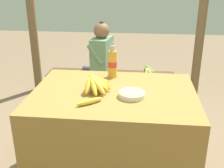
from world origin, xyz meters
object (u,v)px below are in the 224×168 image
Objects in this scene: seated_vendor at (98,59)px; support_post_far at (203,10)px; water_bottle at (112,63)px; wooden_bench at (111,79)px; banana_bunch_ripe at (96,83)px; support_post_near at (31,8)px; serving_bowl at (132,94)px; banana_bunch_green at (149,70)px; loose_banana_front at (90,101)px.

support_post_far is at bearing -150.70° from seated_vendor.
water_bottle reaches higher than wooden_bench.
support_post_far is (1.08, 1.79, 0.32)m from banana_bunch_ripe.
wooden_bench is 1.45m from support_post_near.
banana_bunch_green is at bearing 83.74° from serving_bowl.
loose_banana_front is 1.64m from wooden_bench.
support_post_near is (-1.12, 0.44, 0.81)m from wooden_bench.
water_bottle is (0.09, 0.31, 0.05)m from banana_bunch_ripe.
wooden_bench is at bearing -179.99° from banana_bunch_green.
banana_bunch_green is at bearing -146.18° from support_post_far.
seated_vendor is (-0.28, 1.02, -0.28)m from water_bottle.
water_bottle is 0.19× the size of wooden_bench.
seated_vendor reaches higher than banana_bunch_ripe.
wooden_bench is 0.49m from banana_bunch_green.
banana_bunch_ripe is 0.19× the size of wooden_bench.
support_post_far is at bearing 61.69° from loose_banana_front.
water_bottle is 1.18m from wooden_bench.
banana_bunch_green is 0.13× the size of support_post_near.
serving_bowl is 1.07× the size of loose_banana_front.
seated_vendor is at bearing -177.79° from banana_bunch_green.
water_bottle reaches higher than banana_bunch_ripe.
banana_bunch_ripe is 0.27× the size of seated_vendor.
banana_bunch_green is at bearing 0.01° from wooden_bench.
banana_bunch_ripe is 0.99× the size of water_bottle.
water_bottle reaches higher than banana_bunch_green.
banana_bunch_green is 1.03m from support_post_far.
wooden_bench is 1.45m from support_post_far.
banana_bunch_ripe is 1.67× the size of loose_banana_front.
seated_vendor reaches higher than serving_bowl.
serving_bowl is 0.63× the size of water_bottle.
water_bottle is at bearing -49.70° from support_post_near.
seated_vendor is 1.20m from support_post_near.
loose_banana_front is 2.32m from support_post_far.
support_post_far is (1.27, 0.46, 0.55)m from seated_vendor.
loose_banana_front is at bearing -60.18° from support_post_near.
support_post_near is at bearing 119.82° from loose_banana_front.
water_bottle is at bearing -82.77° from wooden_bench.
seated_vendor is 0.46× the size of support_post_near.
support_post_far is at bearing 66.65° from serving_bowl.
wooden_bench is at bearing 97.23° from water_bottle.
support_post_near is at bearing 180.00° from support_post_far.
banana_bunch_ripe is 0.13× the size of support_post_near.
support_post_near is at bearing 122.99° from banana_bunch_ripe.
support_post_far is (1.12, 0.44, 0.81)m from wooden_bench.
banana_bunch_green is (0.43, 1.35, -0.35)m from banana_bunch_ripe.
seated_vendor is at bearing -25.34° from support_post_near.
wooden_bench is at bearing 102.33° from serving_bowl.
wooden_bench is at bearing -161.52° from seated_vendor.
serving_bowl is at bearing 27.71° from loose_banana_front.
loose_banana_front is 1.58m from seated_vendor.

